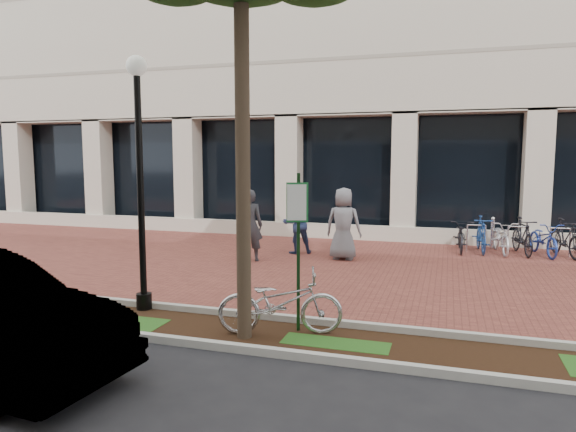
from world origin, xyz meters
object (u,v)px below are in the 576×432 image
(pedestrian_right, at_px, (343,224))
(bollard, at_px, (492,232))
(pedestrian_mid, at_px, (297,224))
(locked_bicycle, at_px, (280,302))
(lamppost, at_px, (140,170))
(bike_rack_cluster, at_px, (511,237))
(pedestrian_left, at_px, (250,225))
(parking_sign, at_px, (298,232))

(pedestrian_right, relative_size, bollard, 1.99)
(pedestrian_mid, xyz_separation_m, pedestrian_right, (1.45, -0.50, 0.11))
(locked_bicycle, xyz_separation_m, pedestrian_right, (-0.22, 6.11, 0.47))
(lamppost, relative_size, pedestrian_mid, 2.60)
(bike_rack_cluster, bearing_deg, bollard, 113.11)
(pedestrian_left, distance_m, pedestrian_mid, 1.70)
(pedestrian_right, height_order, bollard, pedestrian_right)
(locked_bicycle, height_order, pedestrian_left, pedestrian_left)
(bollard, bearing_deg, pedestrian_left, -148.28)
(parking_sign, distance_m, pedestrian_left, 5.74)
(parking_sign, relative_size, pedestrian_right, 1.29)
(lamppost, bearing_deg, bike_rack_cluster, 48.29)
(lamppost, bearing_deg, locked_bicycle, -10.21)
(parking_sign, xyz_separation_m, pedestrian_mid, (-1.89, 6.40, -0.73))
(pedestrian_left, xyz_separation_m, bike_rack_cluster, (6.78, 3.16, -0.46))
(locked_bicycle, relative_size, pedestrian_mid, 1.12)
(lamppost, height_order, locked_bicycle, lamppost)
(pedestrian_right, bearing_deg, lamppost, 67.70)
(pedestrian_right, xyz_separation_m, bike_rack_cluster, (4.43, 2.23, -0.48))
(locked_bicycle, bearing_deg, bollard, -40.45)
(locked_bicycle, relative_size, pedestrian_left, 1.01)
(parking_sign, bearing_deg, pedestrian_mid, 85.72)
(locked_bicycle, height_order, bike_rack_cluster, bike_rack_cluster)
(parking_sign, relative_size, locked_bicycle, 1.29)
(locked_bicycle, bearing_deg, pedestrian_mid, -3.81)
(parking_sign, xyz_separation_m, locked_bicycle, (-0.22, -0.22, -1.09))
(locked_bicycle, relative_size, bollard, 1.99)
(pedestrian_mid, bearing_deg, bike_rack_cluster, 167.53)
(parking_sign, bearing_deg, bollard, 47.50)
(pedestrian_right, distance_m, bike_rack_cluster, 4.98)
(parking_sign, height_order, pedestrian_left, parking_sign)
(bike_rack_cluster, bearing_deg, locked_bicycle, -124.01)
(pedestrian_left, distance_m, pedestrian_right, 2.53)
(parking_sign, relative_size, bollard, 2.57)
(bike_rack_cluster, bearing_deg, pedestrian_mid, -170.86)
(lamppost, height_order, pedestrian_left, lamppost)
(pedestrian_mid, bearing_deg, lamppost, 50.79)
(pedestrian_mid, bearing_deg, pedestrian_right, 131.92)
(lamppost, bearing_deg, pedestrian_right, 65.45)
(pedestrian_left, bearing_deg, bike_rack_cluster, -169.08)
(pedestrian_right, bearing_deg, pedestrian_mid, -16.97)
(lamppost, distance_m, locked_bicycle, 3.49)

